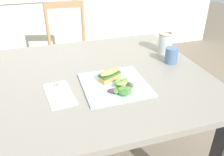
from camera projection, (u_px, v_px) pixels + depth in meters
name	position (u px, v px, depth m)	size (l,w,h in m)	color
dining_table	(88.00, 96.00, 1.25)	(1.22, 1.00, 0.74)	gray
chair_wooden_far	(68.00, 50.00, 2.24)	(0.44, 0.44, 0.87)	tan
plate_lunch	(115.00, 85.00, 1.11)	(0.30, 0.30, 0.01)	silver
sandwich_half_front	(111.00, 74.00, 1.13)	(0.12, 0.10, 0.06)	tan
salad_mixed_greens	(123.00, 86.00, 1.06)	(0.13, 0.15, 0.04)	#3D7033
napkin_folded	(59.00, 94.00, 1.05)	(0.11, 0.22, 0.00)	white
fork_on_napkin	(59.00, 91.00, 1.06)	(0.03, 0.19, 0.00)	silver
mason_jar_iced_tea	(165.00, 43.00, 1.44)	(0.09, 0.09, 0.12)	#C67528
cup_extra_side	(171.00, 55.00, 1.31)	(0.07, 0.07, 0.09)	#4C6B93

